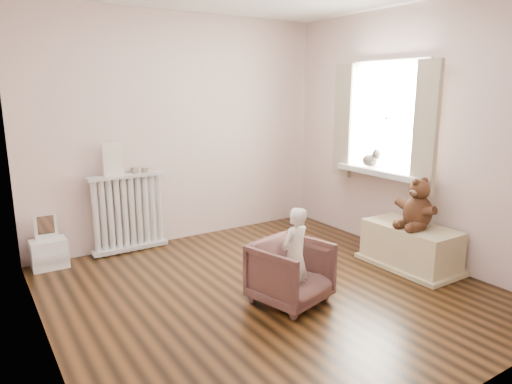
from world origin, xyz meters
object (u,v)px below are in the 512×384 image
child (295,256)px  toy_bench (410,247)px  teddy_bear (419,204)px  toy_vanity (48,241)px  plush_cat (371,159)px  radiator (129,217)px  armchair (291,273)px

child → toy_bench: child is taller
teddy_bear → child: bearing=179.1°
toy_vanity → plush_cat: bearing=-20.9°
toy_vanity → plush_cat: plush_cat is taller
toy_vanity → child: child is taller
radiator → toy_bench: radiator is taller
toy_vanity → toy_bench: size_ratio=0.59×
child → plush_cat: (1.64, 0.75, 0.57)m
plush_cat → child: bearing=-171.4°
armchair → child: bearing=-104.8°
toy_vanity → toy_bench: bearing=-32.4°
radiator → teddy_bear: 3.03m
armchair → child: child is taller
radiator → plush_cat: (2.37, -1.26, 0.61)m
toy_bench → teddy_bear: bearing=-103.4°
radiator → plush_cat: 2.75m
radiator → toy_vanity: radiator is taller
toy_vanity → plush_cat: (3.21, -1.23, 0.72)m
toy_bench → plush_cat: 1.09m
toy_vanity → child: (1.57, -1.98, 0.15)m
toy_vanity → plush_cat: size_ratio=2.06×
radiator → toy_bench: bearing=-41.5°
radiator → child: 2.14m
radiator → child: size_ratio=1.06×
child → teddy_bear: bearing=163.6°
radiator → teddy_bear: size_ratio=1.77×
toy_vanity → child: 2.53m
radiator → toy_vanity: bearing=-177.9°
toy_bench → radiator: bearing=138.5°
toy_bench → plush_cat: (0.14, 0.72, 0.80)m
toy_bench → teddy_bear: teddy_bear is taller
radiator → toy_bench: 2.99m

